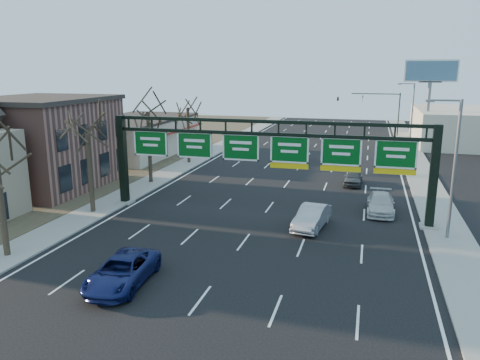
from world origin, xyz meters
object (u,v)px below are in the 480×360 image
(car_blue_suv, at_px, (122,271))
(car_silver_sedan, at_px, (312,217))
(sign_gantry, at_px, (267,155))
(car_white_wagon, at_px, (381,203))

(car_blue_suv, distance_m, car_silver_sedan, 14.03)
(car_blue_suv, bearing_deg, car_silver_sedan, 50.28)
(sign_gantry, relative_size, car_white_wagon, 4.98)
(sign_gantry, distance_m, car_blue_suv, 14.76)
(car_blue_suv, relative_size, car_silver_sedan, 1.12)
(sign_gantry, relative_size, car_blue_suv, 4.62)
(sign_gantry, bearing_deg, car_white_wagon, 19.09)
(sign_gantry, distance_m, car_silver_sedan, 5.74)
(sign_gantry, height_order, car_white_wagon, sign_gantry)
(sign_gantry, distance_m, car_white_wagon, 9.65)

